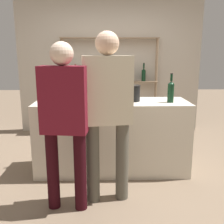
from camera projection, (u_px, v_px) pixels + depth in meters
name	position (u px, v px, depth m)	size (l,w,h in m)	color
ground_plane	(112.00, 169.00, 3.62)	(16.00, 16.00, 0.00)	#7A6651
bar_counter	(112.00, 136.00, 3.51)	(1.99, 0.66, 0.95)	beige
back_wall	(110.00, 62.00, 5.19)	(3.59, 0.12, 2.80)	#B2A899
back_shelf	(110.00, 72.00, 5.06)	(1.86, 0.18, 1.85)	#897056
counter_bottle_0	(171.00, 91.00, 3.31)	(0.08, 0.08, 0.37)	black
counter_bottle_1	(45.00, 91.00, 3.51)	(0.08, 0.08, 0.30)	#0F1956
counter_bottle_2	(50.00, 91.00, 3.43)	(0.09, 0.09, 0.33)	#0F1956
counter_bottle_3	(121.00, 92.00, 3.32)	(0.09, 0.09, 0.36)	brown
wine_glass	(75.00, 91.00, 3.51)	(0.07, 0.07, 0.17)	silver
ice_bucket	(132.00, 93.00, 3.41)	(0.22, 0.22, 0.21)	black
customer_left	(64.00, 115.00, 2.50)	(0.46, 0.24, 1.67)	black
customer_center	(107.00, 106.00, 2.65)	(0.52, 0.29, 1.77)	#575347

